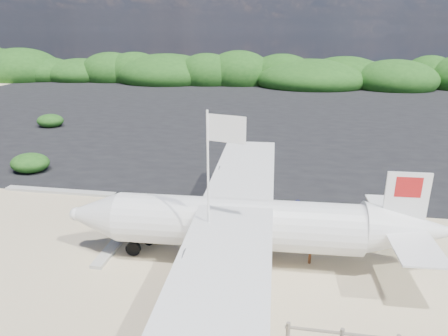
# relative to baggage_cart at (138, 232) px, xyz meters

# --- Properties ---
(ground) EXTENTS (160.00, 160.00, 0.00)m
(ground) POSITION_rel_baggage_cart_xyz_m (3.93, -1.16, 0.00)
(ground) COLOR beige
(asphalt_apron) EXTENTS (90.00, 50.00, 0.04)m
(asphalt_apron) POSITION_rel_baggage_cart_xyz_m (3.93, 28.84, 0.00)
(asphalt_apron) COLOR #B2B2B2
(asphalt_apron) RESTS_ON ground
(lagoon) EXTENTS (9.00, 7.00, 0.40)m
(lagoon) POSITION_rel_baggage_cart_xyz_m (-5.07, 0.34, 0.00)
(lagoon) COLOR #B2B2B2
(lagoon) RESTS_ON ground
(vegetation_band) EXTENTS (124.00, 8.00, 4.40)m
(vegetation_band) POSITION_rel_baggage_cart_xyz_m (3.93, 53.84, 0.00)
(vegetation_band) COLOR #B2B2B2
(vegetation_band) RESTS_ON ground
(baggage_cart) EXTENTS (3.52, 2.67, 1.56)m
(baggage_cart) POSITION_rel_baggage_cart_xyz_m (0.00, 0.00, 0.00)
(baggage_cart) COLOR blue
(baggage_cart) RESTS_ON ground
(flagpole) EXTENTS (1.41, 0.86, 6.56)m
(flagpole) POSITION_rel_baggage_cart_xyz_m (4.10, -3.56, 0.00)
(flagpole) COLOR white
(flagpole) RESTS_ON ground
(signboard) EXTENTS (1.90, 0.61, 1.58)m
(signboard) POSITION_rel_baggage_cart_xyz_m (6.93, -1.12, 0.00)
(signboard) COLOR brown
(signboard) RESTS_ON ground
(crew_a) EXTENTS (0.72, 0.58, 1.70)m
(crew_a) POSITION_rel_baggage_cart_xyz_m (4.66, 1.64, 0.85)
(crew_a) COLOR #111443
(crew_a) RESTS_ON ground
(crew_b) EXTENTS (0.95, 0.81, 1.74)m
(crew_b) POSITION_rel_baggage_cart_xyz_m (4.78, 3.58, 0.87)
(crew_b) COLOR #111443
(crew_b) RESTS_ON ground
(crew_c) EXTENTS (1.16, 0.85, 1.84)m
(crew_c) POSITION_rel_baggage_cart_xyz_m (7.22, 0.79, 0.92)
(crew_c) COLOR #111443
(crew_c) RESTS_ON ground
(aircraft_large) EXTENTS (18.25, 18.25, 5.27)m
(aircraft_large) POSITION_rel_baggage_cart_xyz_m (18.98, 21.32, 0.00)
(aircraft_large) COLOR #B2B2B2
(aircraft_large) RESTS_ON ground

